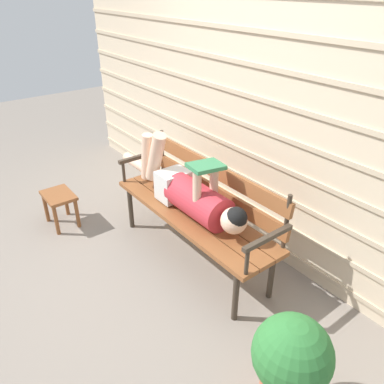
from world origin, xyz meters
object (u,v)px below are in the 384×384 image
object	(u,v)px
park_bench	(199,205)
footstool	(59,201)
potted_plant	(290,365)
reclining_person	(188,191)

from	to	relation	value
park_bench	footstool	size ratio (longest dim) A/B	4.69
park_bench	potted_plant	distance (m)	1.45
park_bench	reclining_person	xyz separation A→B (m)	(-0.05, -0.07, 0.12)
reclining_person	footstool	distance (m)	1.36
reclining_person	footstool	size ratio (longest dim) A/B	5.00
footstool	potted_plant	bearing A→B (deg)	6.01
reclining_person	potted_plant	world-z (taller)	reclining_person
park_bench	reclining_person	world-z (taller)	reclining_person
reclining_person	footstool	bearing A→B (deg)	-148.45
park_bench	potted_plant	xyz separation A→B (m)	(1.36, -0.49, -0.11)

